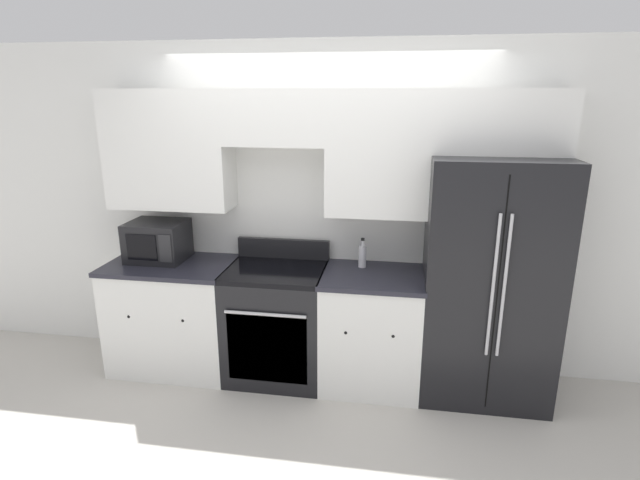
# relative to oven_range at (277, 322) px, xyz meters

# --- Properties ---
(ground_plane) EXTENTS (12.00, 12.00, 0.00)m
(ground_plane) POSITION_rel_oven_range_xyz_m (0.35, -0.31, -0.46)
(ground_plane) COLOR beige
(wall_back) EXTENTS (8.00, 0.39, 2.60)m
(wall_back) POSITION_rel_oven_range_xyz_m (0.37, 0.27, 1.06)
(wall_back) COLOR white
(wall_back) RESTS_ON ground_plane
(lower_cabinets_left) EXTENTS (1.00, 0.64, 0.91)m
(lower_cabinets_left) POSITION_rel_oven_range_xyz_m (-0.87, -0.00, -0.00)
(lower_cabinets_left) COLOR white
(lower_cabinets_left) RESTS_ON ground_plane
(lower_cabinets_right) EXTENTS (0.77, 0.64, 0.91)m
(lower_cabinets_right) POSITION_rel_oven_range_xyz_m (0.75, -0.00, -0.00)
(lower_cabinets_right) COLOR white
(lower_cabinets_right) RESTS_ON ground_plane
(oven_range) EXTENTS (0.76, 0.65, 1.07)m
(oven_range) POSITION_rel_oven_range_xyz_m (0.00, 0.00, 0.00)
(oven_range) COLOR black
(oven_range) RESTS_ON ground_plane
(refrigerator) EXTENTS (0.93, 0.76, 1.80)m
(refrigerator) POSITION_rel_oven_range_xyz_m (1.59, 0.05, 0.44)
(refrigerator) COLOR black
(refrigerator) RESTS_ON ground_plane
(microwave) EXTENTS (0.45, 0.38, 0.32)m
(microwave) POSITION_rel_oven_range_xyz_m (-0.99, 0.07, 0.61)
(microwave) COLOR black
(microwave) RESTS_ON lower_cabinets_left
(bottle) EXTENTS (0.06, 0.06, 0.23)m
(bottle) POSITION_rel_oven_range_xyz_m (0.66, 0.16, 0.54)
(bottle) COLOR silver
(bottle) RESTS_ON lower_cabinets_right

